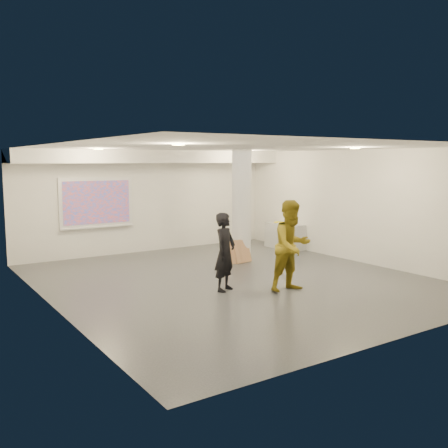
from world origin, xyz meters
TOP-DOWN VIEW (x-y plane):
  - floor at (0.00, 0.00)m, footprint 8.00×9.00m
  - ceiling at (0.00, 0.00)m, footprint 8.00×9.00m
  - wall_back at (0.00, 4.50)m, footprint 8.00×0.01m
  - wall_front at (0.00, -4.50)m, footprint 8.00×0.01m
  - wall_left at (-4.00, 0.00)m, footprint 0.01×9.00m
  - wall_right at (4.00, 0.00)m, footprint 0.01×9.00m
  - soffit_band at (0.00, 3.95)m, footprint 8.00×1.10m
  - downlight_nw at (-2.20, 2.50)m, footprint 0.22×0.22m
  - downlight_ne at (2.20, 2.50)m, footprint 0.22×0.22m
  - downlight_sw at (-2.20, -1.50)m, footprint 0.22×0.22m
  - downlight_se at (2.20, -1.50)m, footprint 0.22×0.22m
  - column at (1.50, 1.80)m, footprint 0.52×0.52m
  - projection_screen at (-1.60, 4.45)m, footprint 2.10×0.13m
  - credenza at (3.72, 2.56)m, footprint 0.62×1.35m
  - papers_stack at (3.73, 2.59)m, footprint 0.28×0.35m
  - postit_pad at (3.72, 2.83)m, footprint 0.30×0.35m
  - cardboard_back at (0.97, 1.51)m, footprint 0.60×0.28m
  - cardboard_front at (1.32, 1.51)m, footprint 0.58×0.32m
  - woman at (-0.66, -0.64)m, footprint 0.71×0.63m
  - man at (0.48, -1.42)m, footprint 0.93×0.72m

SIDE VIEW (x-z plane):
  - floor at x=0.00m, z-range -0.01..0.01m
  - cardboard_front at x=1.32m, z-range 0.00..0.60m
  - cardboard_back at x=0.97m, z-range 0.00..0.62m
  - credenza at x=3.72m, z-range 0.00..0.77m
  - papers_stack at x=3.73m, z-range 0.77..0.79m
  - postit_pad at x=3.72m, z-range 0.77..0.80m
  - woman at x=-0.66m, z-range 0.00..1.64m
  - man at x=0.48m, z-range 0.00..1.90m
  - wall_back at x=0.00m, z-range 0.00..3.00m
  - wall_front at x=0.00m, z-range 0.00..3.00m
  - wall_left at x=-4.00m, z-range 0.00..3.00m
  - wall_right at x=4.00m, z-range 0.00..3.00m
  - column at x=1.50m, z-range 0.00..3.00m
  - projection_screen at x=-1.60m, z-range 0.82..2.24m
  - soffit_band at x=0.00m, z-range 2.64..3.00m
  - downlight_nw at x=-2.20m, z-range 2.97..2.99m
  - downlight_ne at x=2.20m, z-range 2.97..2.99m
  - downlight_sw at x=-2.20m, z-range 2.97..2.99m
  - downlight_se at x=2.20m, z-range 2.97..2.99m
  - ceiling at x=0.00m, z-range 3.00..3.00m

